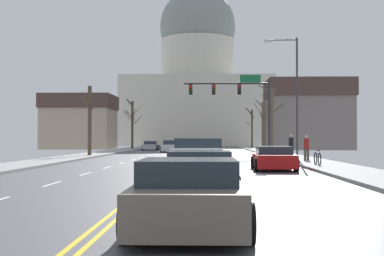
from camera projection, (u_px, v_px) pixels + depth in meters
The scene contains 26 objects.
ground at pixel (175, 164), 32.50m from camera, with size 20.00×180.00×0.20m.
signal_gantry at pixel (239, 97), 49.45m from camera, with size 7.91×0.41×7.22m.
street_lamp_right at pixel (293, 87), 37.76m from camera, with size 2.33×0.24×8.46m.
capitol_building at pixel (198, 83), 111.69m from camera, with size 29.65×21.51×34.80m.
sedan_near_00 at pixel (206, 150), 46.24m from camera, with size 2.07×4.30×1.19m.
sedan_near_01 at pixel (206, 152), 40.16m from camera, with size 2.07×4.54×1.14m.
sedan_near_02 at pixel (209, 155), 33.00m from camera, with size 1.94×4.60×1.20m.
sedan_near_03 at pixel (274, 159), 26.85m from camera, with size 2.15×4.34×1.19m.
pickup_truck_near_04 at pixel (198, 161), 21.00m from camera, with size 2.27×5.25×1.59m.
sedan_near_05 at pixel (201, 174), 15.09m from camera, with size 2.15×4.52×1.25m.
sedan_near_06 at pixel (189, 196), 9.51m from camera, with size 2.06×4.53×1.25m.
sedan_oncoming_00 at pixel (171, 147), 59.41m from camera, with size 2.08×4.25×1.31m.
sedan_oncoming_01 at pixel (151, 146), 70.07m from camera, with size 1.99×4.57×1.17m.
sedan_oncoming_02 at pixel (182, 144), 80.02m from camera, with size 2.11×4.25×1.27m.
flank_building_00 at pixel (80, 122), 76.90m from camera, with size 9.72×9.03×7.64m.
flank_building_01 at pixel (308, 114), 72.94m from camera, with size 11.16×8.78×9.37m.
bare_tree_00 at pixel (271, 118), 52.89m from camera, with size 2.56×1.73×6.74m.
bare_tree_01 at pixel (90, 119), 45.77m from camera, with size 1.78×1.88×5.85m.
bare_tree_02 at pixel (252, 126), 79.22m from camera, with size 1.48×1.51×5.88m.
bare_tree_03 at pixel (132, 124), 73.52m from camera, with size 1.08×2.35×6.68m.
bare_tree_04 at pixel (264, 124), 64.12m from camera, with size 1.80×2.28×6.10m.
bare_tree_05 at pixel (132, 126), 78.58m from camera, with size 2.57×2.02×5.79m.
bare_tree_06 at pixel (263, 125), 57.69m from camera, with size 2.41×1.26×5.40m.
pedestrian_00 at pixel (291, 145), 38.05m from camera, with size 0.35×0.34×1.69m.
pedestrian_01 at pixel (306, 147), 34.77m from camera, with size 0.35×0.34×1.63m.
bicycle_parked at pixel (317, 159), 29.19m from camera, with size 0.12×1.77×0.85m.
Camera 1 is at (1.91, -32.49, 1.62)m, focal length 50.69 mm.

